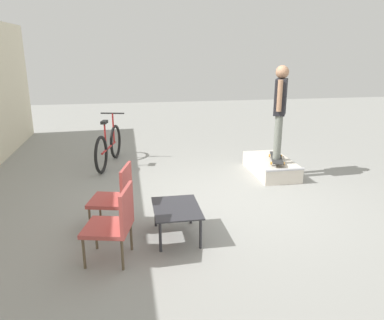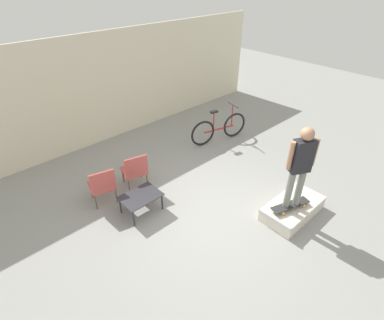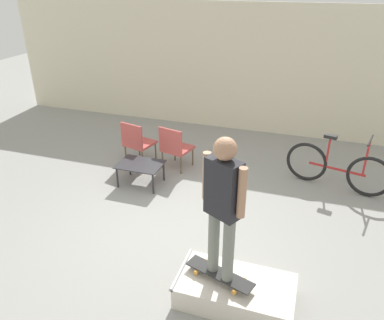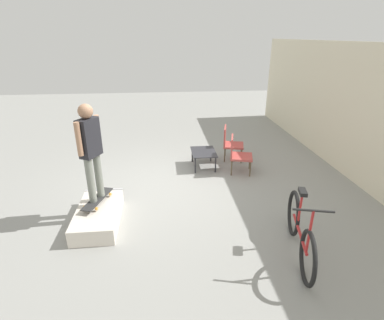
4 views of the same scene
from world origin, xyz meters
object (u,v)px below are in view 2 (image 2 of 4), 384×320
skate_ramp_box (292,209)px  patio_chair_right (135,169)px  skateboard_on_ramp (290,205)px  person_skater (301,162)px  coffee_table (141,198)px  patio_chair_left (102,184)px  bicycle (219,128)px

skate_ramp_box → patio_chair_right: (-1.88, 2.98, 0.35)m
skateboard_on_ramp → person_skater: person_skater is taller
coffee_table → patio_chair_left: (-0.43, 0.77, 0.13)m
coffee_table → patio_chair_left: patio_chair_left is taller
coffee_table → skate_ramp_box: bearing=-44.2°
patio_chair_right → person_skater: bearing=133.2°
skate_ramp_box → skateboard_on_ramp: bearing=-172.6°
coffee_table → bicycle: 3.56m
skate_ramp_box → bicycle: (1.15, 3.19, 0.25)m
person_skater → patio_chair_right: (-1.69, 3.00, -0.91)m
skate_ramp_box → patio_chair_left: patio_chair_left is taller
person_skater → coffee_table: 3.22m
bicycle → skate_ramp_box: bearing=-96.2°
skate_ramp_box → bicycle: 3.40m
person_skater → patio_chair_right: size_ratio=1.91×
coffee_table → person_skater: bearing=-47.0°
patio_chair_right → skateboard_on_ramp: bearing=133.2°
person_skater → skateboard_on_ramp: bearing=27.5°
patio_chair_left → coffee_table: bearing=133.1°
coffee_table → patio_chair_right: size_ratio=0.90×
patio_chair_left → person_skater: bearing=143.7°
skate_ramp_box → patio_chair_right: size_ratio=1.54×
patio_chair_right → coffee_table: bearing=77.2°
bicycle → patio_chair_right: bearing=-162.3°
coffee_table → bicycle: (3.42, 0.99, 0.03)m
person_skater → bicycle: (1.35, 3.21, -1.01)m
skate_ramp_box → patio_chair_left: size_ratio=1.54×
skateboard_on_ramp → skate_ramp_box: bearing=25.2°
patio_chair_right → patio_chair_left: bearing=13.9°
skate_ramp_box → skateboard_on_ramp: (-0.19, -0.03, 0.23)m
skateboard_on_ramp → patio_chair_left: patio_chair_left is taller
skateboard_on_ramp → coffee_table: 3.05m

